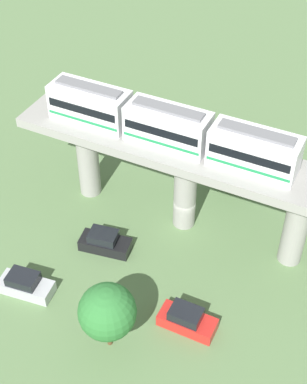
{
  "coord_description": "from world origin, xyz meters",
  "views": [
    {
      "loc": [
        -32.58,
        -13.11,
        34.77
      ],
      "look_at": [
        -2.5,
        1.7,
        4.86
      ],
      "focal_mm": 52.96,
      "sensor_mm": 36.0,
      "label": 1
    }
  ],
  "objects_px": {
    "train": "(168,126)",
    "parked_car_silver": "(25,285)",
    "tree_mid_lot": "(107,312)",
    "tree_near_viaduct": "(235,162)",
    "parked_car_red": "(187,320)",
    "parked_car_black": "(105,242)"
  },
  "relations": [
    {
      "from": "parked_car_red",
      "to": "parked_car_silver",
      "type": "bearing_deg",
      "value": 100.96
    },
    {
      "from": "parked_car_red",
      "to": "parked_car_silver",
      "type": "relative_size",
      "value": 0.96
    },
    {
      "from": "train",
      "to": "parked_car_silver",
      "type": "height_order",
      "value": "train"
    },
    {
      "from": "train",
      "to": "tree_near_viaduct",
      "type": "distance_m",
      "value": 9.29
    },
    {
      "from": "parked_car_red",
      "to": "tree_mid_lot",
      "type": "relative_size",
      "value": 0.74
    },
    {
      "from": "parked_car_red",
      "to": "tree_mid_lot",
      "type": "distance_m",
      "value": 6.4
    },
    {
      "from": "parked_car_silver",
      "to": "tree_near_viaduct",
      "type": "height_order",
      "value": "tree_near_viaduct"
    },
    {
      "from": "train",
      "to": "parked_car_black",
      "type": "relative_size",
      "value": 4.62
    },
    {
      "from": "parked_car_red",
      "to": "parked_car_black",
      "type": "bearing_deg",
      "value": 65.67
    },
    {
      "from": "train",
      "to": "tree_mid_lot",
      "type": "xyz_separation_m",
      "value": [
        -13.46,
        -1.95,
        -5.95
      ]
    },
    {
      "from": "parked_car_black",
      "to": "tree_mid_lot",
      "type": "height_order",
      "value": "tree_mid_lot"
    },
    {
      "from": "train",
      "to": "tree_mid_lot",
      "type": "height_order",
      "value": "train"
    },
    {
      "from": "parked_car_red",
      "to": "parked_car_silver",
      "type": "xyz_separation_m",
      "value": [
        -2.5,
        12.37,
        0.0
      ]
    },
    {
      "from": "parked_car_silver",
      "to": "parked_car_black",
      "type": "height_order",
      "value": "same"
    },
    {
      "from": "parked_car_silver",
      "to": "tree_mid_lot",
      "type": "height_order",
      "value": "tree_mid_lot"
    },
    {
      "from": "tree_near_viaduct",
      "to": "train",
      "type": "bearing_deg",
      "value": 144.36
    },
    {
      "from": "parked_car_red",
      "to": "parked_car_silver",
      "type": "distance_m",
      "value": 12.62
    },
    {
      "from": "parked_car_red",
      "to": "tree_mid_lot",
      "type": "bearing_deg",
      "value": 130.44
    },
    {
      "from": "train",
      "to": "tree_near_viaduct",
      "type": "xyz_separation_m",
      "value": [
        5.63,
        -4.04,
        -6.19
      ]
    },
    {
      "from": "train",
      "to": "tree_mid_lot",
      "type": "bearing_deg",
      "value": -171.74
    },
    {
      "from": "train",
      "to": "parked_car_black",
      "type": "xyz_separation_m",
      "value": [
        -5.68,
        2.9,
        -8.89
      ]
    },
    {
      "from": "train",
      "to": "parked_car_silver",
      "type": "distance_m",
      "value": 16.31
    }
  ]
}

